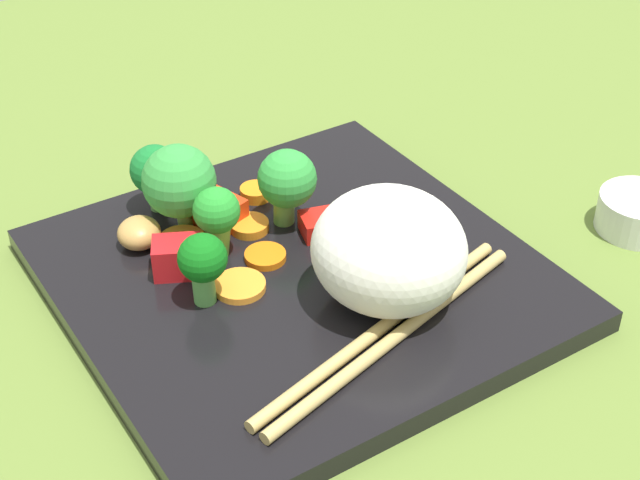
% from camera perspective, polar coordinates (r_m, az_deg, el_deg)
% --- Properties ---
extents(ground_plane, '(1.10, 1.10, 0.02)m').
position_cam_1_polar(ground_plane, '(0.58, -1.34, -3.66)').
color(ground_plane, olive).
extents(square_plate, '(0.28, 0.28, 0.01)m').
position_cam_1_polar(square_plate, '(0.57, -1.36, -2.33)').
color(square_plate, black).
rests_on(square_plate, ground_plane).
extents(rice_mound, '(0.12, 0.12, 0.07)m').
position_cam_1_polar(rice_mound, '(0.52, 4.18, -0.62)').
color(rice_mound, white).
rests_on(rice_mound, square_plate).
extents(broccoli_floret_0, '(0.03, 0.03, 0.04)m').
position_cam_1_polar(broccoli_floret_0, '(0.53, -7.24, -1.15)').
color(broccoli_floret_0, '#559A48').
rests_on(broccoli_floret_0, square_plate).
extents(broccoli_floret_1, '(0.04, 0.04, 0.05)m').
position_cam_1_polar(broccoli_floret_1, '(0.59, -2.01, 3.60)').
color(broccoli_floret_1, '#63A042').
rests_on(broccoli_floret_1, square_plate).
extents(broccoli_floret_2, '(0.05, 0.05, 0.06)m').
position_cam_1_polar(broccoli_floret_2, '(0.58, -8.52, 3.50)').
color(broccoli_floret_2, '#72BC4F').
rests_on(broccoli_floret_2, square_plate).
extents(broccoli_floret_3, '(0.03, 0.03, 0.05)m').
position_cam_1_polar(broccoli_floret_3, '(0.56, -6.27, 1.52)').
color(broccoli_floret_3, '#65A139').
rests_on(broccoli_floret_3, square_plate).
extents(broccoli_floret_4, '(0.03, 0.03, 0.05)m').
position_cam_1_polar(broccoli_floret_4, '(0.61, -9.93, 4.12)').
color(broccoli_floret_4, '#609B4B').
rests_on(broccoli_floret_4, square_plate).
extents(carrot_slice_0, '(0.03, 0.03, 0.01)m').
position_cam_1_polar(carrot_slice_0, '(0.60, -4.28, 0.85)').
color(carrot_slice_0, orange).
rests_on(carrot_slice_0, square_plate).
extents(carrot_slice_1, '(0.03, 0.03, 0.00)m').
position_cam_1_polar(carrot_slice_1, '(0.55, -5.02, -2.60)').
color(carrot_slice_1, orange).
rests_on(carrot_slice_1, square_plate).
extents(carrot_slice_2, '(0.02, 0.02, 0.01)m').
position_cam_1_polar(carrot_slice_2, '(0.63, -3.91, 2.88)').
color(carrot_slice_2, orange).
rests_on(carrot_slice_2, square_plate).
extents(carrot_slice_3, '(0.04, 0.04, 0.01)m').
position_cam_1_polar(carrot_slice_3, '(0.59, -8.35, -0.14)').
color(carrot_slice_3, orange).
rests_on(carrot_slice_3, square_plate).
extents(carrot_slice_4, '(0.03, 0.03, 0.00)m').
position_cam_1_polar(carrot_slice_4, '(0.57, -3.33, -0.98)').
color(carrot_slice_4, orange).
rests_on(carrot_slice_4, square_plate).
extents(carrot_slice_5, '(0.03, 0.03, 0.00)m').
position_cam_1_polar(carrot_slice_5, '(0.63, -6.83, 2.40)').
color(carrot_slice_5, orange).
rests_on(carrot_slice_5, square_plate).
extents(pepper_chunk_0, '(0.03, 0.03, 0.01)m').
position_cam_1_polar(pepper_chunk_0, '(0.59, 0.00, 0.93)').
color(pepper_chunk_0, red).
rests_on(pepper_chunk_0, square_plate).
extents(pepper_chunk_1, '(0.03, 0.03, 0.02)m').
position_cam_1_polar(pepper_chunk_1, '(0.56, -8.62, -1.04)').
color(pepper_chunk_1, red).
rests_on(pepper_chunk_1, square_plate).
extents(pepper_chunk_2, '(0.04, 0.04, 0.02)m').
position_cam_1_polar(pepper_chunk_2, '(0.60, -6.24, 1.71)').
color(pepper_chunk_2, red).
rests_on(pepper_chunk_2, square_plate).
extents(chicken_piece_0, '(0.04, 0.04, 0.02)m').
position_cam_1_polar(chicken_piece_0, '(0.59, -10.88, 0.43)').
color(chicken_piece_0, '#BD8B47').
rests_on(chicken_piece_0, square_plate).
extents(chopstick_pair, '(0.08, 0.20, 0.01)m').
position_cam_1_polar(chopstick_pair, '(0.52, 4.20, -5.57)').
color(chopstick_pair, tan).
rests_on(chopstick_pair, square_plate).
extents(sauce_cup, '(0.05, 0.05, 0.02)m').
position_cam_1_polar(sauce_cup, '(0.65, 18.70, 1.56)').
color(sauce_cup, silver).
rests_on(sauce_cup, ground_plane).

